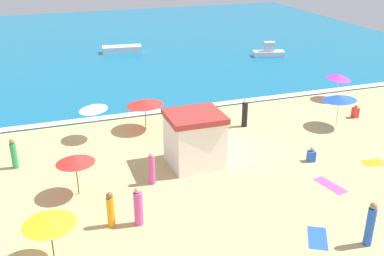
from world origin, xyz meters
The scene contains 23 objects.
ground_plane centered at (0.00, 0.00, 0.00)m, with size 60.00×60.00×0.00m, color #D8B775.
ocean_water centered at (0.00, 28.00, 0.05)m, with size 60.00×44.00×0.10m, color #146B93.
wave_breaker_foam centered at (0.00, 6.30, 0.10)m, with size 57.00×0.70×0.01m, color white.
lifeguard_cabana centered at (-2.30, -1.42, 1.43)m, with size 2.79×2.60×2.81m.
beach_umbrella_0 centered at (10.75, 4.75, 1.68)m, with size 2.47×2.47×1.95m.
beach_umbrella_1 centered at (-3.62, 3.85, 1.72)m, with size 3.08×3.08×1.94m.
beach_umbrella_2 centered at (-8.34, -2.55, 1.80)m, with size 2.32×2.32×2.00m.
beach_umbrella_3 centered at (-9.69, -7.02, 1.79)m, with size 2.25×2.26×1.98m.
beach_umbrella_4 centered at (7.72, 0.48, 1.86)m, with size 2.89×2.89×2.11m.
beach_umbrella_5 centered at (-6.73, 3.44, 1.96)m, with size 1.96×1.94×2.21m.
beachgoer_1 centered at (1.81, -9.93, 0.91)m, with size 0.45×0.45×1.89m.
beachgoer_2 centered at (2.28, 2.29, 0.86)m, with size 0.50×0.50×1.81m.
beachgoer_6 centered at (9.72, 1.30, 0.37)m, with size 0.37×0.37×0.86m.
beachgoer_7 centered at (-11.11, 1.13, 0.77)m, with size 0.35×0.35×1.61m.
beachgoer_8 centered at (-6.23, -5.74, 0.81)m, with size 0.48×0.48×1.74m.
beachgoer_9 centered at (-4.89, -2.69, 0.78)m, with size 0.42×0.42×1.64m.
beachgoer_11 centered at (3.62, -3.13, 0.33)m, with size 0.45×0.45×0.78m.
beachgoer_12 centered at (-7.32, -5.49, 0.77)m, with size 0.44×0.44×1.58m.
beach_towel_0 centered at (0.23, -8.96, 0.01)m, with size 1.37×1.65×0.01m.
beach_towel_2 centered at (3.10, -5.64, 0.01)m, with size 0.95×1.81×0.01m.
beach_towel_3 centered at (6.60, -4.38, 0.01)m, with size 1.19×0.89×0.01m.
small_boat_0 centered at (-1.35, 23.18, 0.42)m, with size 3.95×1.71×0.64m.
small_boat_1 centered at (11.73, 17.08, 0.54)m, with size 3.13×1.82×1.39m.
Camera 1 is at (-9.30, -21.42, 11.13)m, focal length 42.78 mm.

